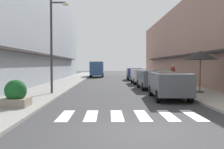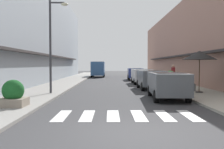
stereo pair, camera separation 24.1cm
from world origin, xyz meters
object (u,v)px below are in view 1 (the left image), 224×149
at_px(parked_car_near, 169,82).
at_px(parked_car_distant, 134,73).
at_px(parked_car_far, 141,75).
at_px(planter_corner, 16,95).
at_px(delivery_van, 97,68).
at_px(planter_far, 170,78).
at_px(street_lamp, 54,37).
at_px(pedestrian_walking_near, 173,74).
at_px(parked_car_mid, 151,77).
at_px(planter_midblock, 189,83).
at_px(cafe_umbrella, 200,55).

distance_m(parked_car_near, parked_car_distant, 18.41).
bearing_deg(parked_car_far, planter_corner, -116.23).
distance_m(delivery_van, planter_far, 19.03).
bearing_deg(street_lamp, pedestrian_walking_near, 35.81).
distance_m(parked_car_mid, planter_corner, 11.56).
bearing_deg(planter_corner, parked_car_mid, 50.92).
height_order(planter_midblock, pedestrian_walking_near, pedestrian_walking_near).
height_order(parked_car_mid, cafe_umbrella, cafe_umbrella).
relative_size(parked_car_far, planter_midblock, 3.73).
distance_m(delivery_van, pedestrian_walking_near, 19.10).
xyz_separation_m(parked_car_distant, cafe_umbrella, (2.56, -16.07, 1.57)).
distance_m(cafe_umbrella, planter_corner, 11.42).
height_order(delivery_van, cafe_umbrella, cafe_umbrella).
distance_m(cafe_umbrella, planter_midblock, 2.27).
bearing_deg(planter_corner, parked_car_far, 63.77).
relative_size(delivery_van, cafe_umbrella, 2.04).
relative_size(planter_corner, planter_far, 0.90).
height_order(parked_car_near, cafe_umbrella, cafe_umbrella).
xyz_separation_m(parked_car_mid, planter_midblock, (2.22, -2.22, -0.30)).
relative_size(parked_car_near, parked_car_mid, 1.07).
relative_size(parked_car_mid, planter_midblock, 3.85).
bearing_deg(planter_far, planter_midblock, -89.41).
distance_m(parked_car_far, parked_car_distant, 6.78).
height_order(planter_corner, pedestrian_walking_near, pedestrian_walking_near).
relative_size(parked_car_far, street_lamp, 0.70).
xyz_separation_m(planter_midblock, pedestrian_walking_near, (0.19, 5.03, 0.44)).
bearing_deg(pedestrian_walking_near, planter_far, 68.59).
xyz_separation_m(street_lamp, planter_midblock, (8.91, 1.53, -2.99)).
height_order(cafe_umbrella, pedestrian_walking_near, cafe_umbrella).
height_order(parked_car_mid, delivery_van, delivery_van).
distance_m(parked_car_mid, parked_car_far, 5.82).
height_order(parked_car_far, delivery_van, delivery_van).
bearing_deg(planter_midblock, delivery_van, 107.63).
xyz_separation_m(delivery_van, planter_corner, (-2.31, -29.39, -0.78)).
height_order(parked_car_mid, pedestrian_walking_near, pedestrian_walking_near).
distance_m(planter_midblock, planter_far, 5.02).
bearing_deg(pedestrian_walking_near, delivery_van, -1.45).
relative_size(parked_car_far, planter_far, 3.18).
height_order(parked_car_near, planter_far, parked_car_near).
xyz_separation_m(parked_car_mid, pedestrian_walking_near, (2.41, 2.81, 0.14)).
distance_m(parked_car_far, cafe_umbrella, 9.76).
xyz_separation_m(cafe_umbrella, planter_corner, (-9.84, -5.49, -1.86)).
bearing_deg(parked_car_far, delivery_van, 108.80).
bearing_deg(delivery_van, parked_car_mid, -76.31).
relative_size(parked_car_distant, planter_corner, 3.48).
distance_m(parked_car_near, parked_car_mid, 5.81).
distance_m(parked_car_mid, street_lamp, 8.13).
distance_m(delivery_van, street_lamp, 24.34).
height_order(planter_midblock, planter_far, planter_far).
bearing_deg(parked_car_mid, cafe_umbrella, -53.65).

